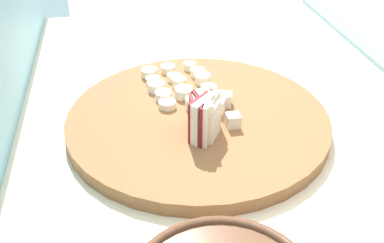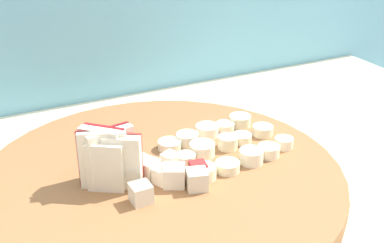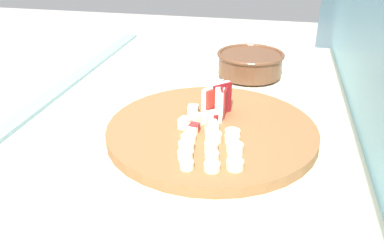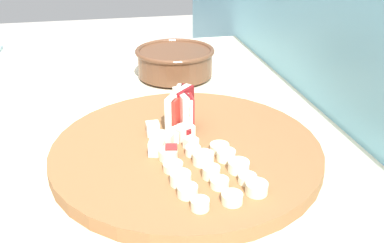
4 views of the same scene
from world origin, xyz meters
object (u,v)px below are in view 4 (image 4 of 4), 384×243
object	(u,v)px
ceramic_bowl	(175,61)
apple_wedge_fan	(180,110)
apple_dice_pile	(172,138)
banana_slice_rows	(210,171)
cutting_board	(186,150)

from	to	relation	value
ceramic_bowl	apple_wedge_fan	bearing A→B (deg)	-8.06
apple_dice_pile	banana_slice_rows	distance (m)	0.10
apple_dice_pile	ceramic_bowl	bearing A→B (deg)	169.57
cutting_board	apple_dice_pile	bearing A→B (deg)	-106.24
apple_wedge_fan	apple_dice_pile	world-z (taller)	apple_wedge_fan
apple_dice_pile	banana_slice_rows	size ratio (longest dim) A/B	0.62
apple_wedge_fan	ceramic_bowl	distance (m)	0.29
cutting_board	ceramic_bowl	xyz separation A→B (m)	(-0.34, 0.04, 0.03)
apple_wedge_fan	banana_slice_rows	bearing A→B (deg)	5.11
banana_slice_rows	apple_dice_pile	bearing A→B (deg)	-159.83
cutting_board	apple_wedge_fan	size ratio (longest dim) A/B	6.11
apple_wedge_fan	ceramic_bowl	bearing A→B (deg)	171.94
ceramic_bowl	apple_dice_pile	bearing A→B (deg)	-10.43
apple_dice_pile	banana_slice_rows	world-z (taller)	apple_dice_pile
apple_wedge_fan	ceramic_bowl	world-z (taller)	apple_wedge_fan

